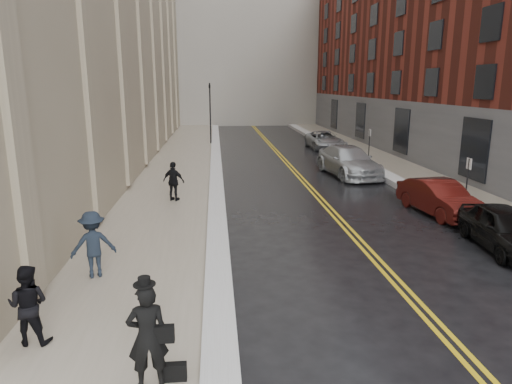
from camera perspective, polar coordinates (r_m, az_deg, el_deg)
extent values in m
plane|color=black|center=(10.74, 7.64, -15.19)|extent=(160.00, 160.00, 0.00)
cube|color=gray|center=(25.79, -10.11, 1.89)|extent=(4.00, 64.00, 0.15)
cube|color=gray|center=(28.02, 18.59, 2.31)|extent=(3.00, 64.00, 0.15)
cube|color=gold|center=(26.10, 5.13, 2.02)|extent=(0.12, 64.00, 0.01)
cube|color=gold|center=(26.15, 5.64, 2.03)|extent=(0.12, 64.00, 0.01)
cube|color=white|center=(25.67, -4.99, 2.12)|extent=(0.70, 60.80, 0.26)
cube|color=white|center=(27.32, 15.04, 2.44)|extent=(0.85, 60.80, 0.30)
cube|color=maroon|center=(37.94, 27.66, 17.80)|extent=(14.00, 50.00, 18.00)
cylinder|color=black|center=(39.27, -5.74, 9.63)|extent=(0.12, 0.12, 5.20)
imported|color=black|center=(39.19, -5.81, 12.55)|extent=(0.18, 0.15, 0.90)
cylinder|color=black|center=(20.33, 24.83, 0.73)|extent=(0.06, 0.06, 2.20)
cube|color=white|center=(20.18, 25.08, 3.23)|extent=(0.02, 0.35, 0.45)
cylinder|color=black|center=(31.14, 13.95, 5.57)|extent=(0.06, 0.06, 2.20)
cube|color=white|center=(31.04, 14.05, 7.22)|extent=(0.02, 0.35, 0.45)
imported|color=black|center=(16.34, 28.69, -4.02)|extent=(2.05, 4.21, 1.39)
imported|color=#430F0C|center=(19.58, 21.92, -0.67)|extent=(1.99, 4.35, 1.38)
imported|color=#A9ADB1|center=(26.55, 11.47, 3.80)|extent=(2.97, 5.91, 1.65)
imported|color=#A9ACB2|center=(37.49, 8.49, 6.45)|extent=(2.44, 5.05, 1.39)
imported|color=black|center=(8.06, -13.41, -17.14)|extent=(0.73, 0.55, 1.84)
imported|color=black|center=(10.09, -26.59, -12.48)|extent=(0.83, 0.67, 1.61)
imported|color=black|center=(12.69, -19.69, -6.18)|extent=(1.30, 0.99, 1.78)
imported|color=black|center=(20.04, -10.25, 1.32)|extent=(1.08, 0.79, 1.71)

